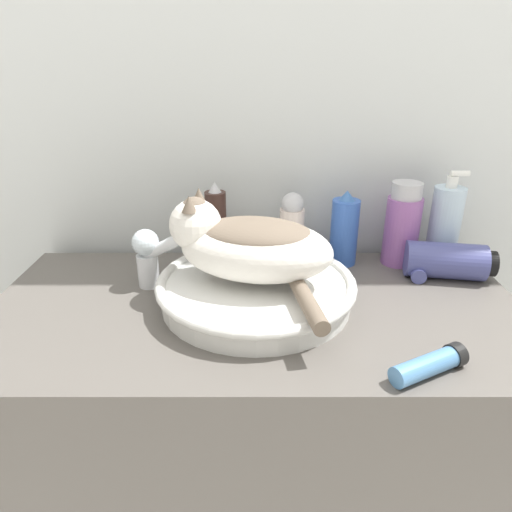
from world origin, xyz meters
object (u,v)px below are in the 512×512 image
at_px(spray_bottle_trigger, 345,230).
at_px(mouthwash_bottle, 403,226).
at_px(hairspray_can_black, 217,227).
at_px(soap_pump_bottle, 445,225).
at_px(faucet, 151,253).
at_px(hair_dryer, 445,261).
at_px(lotion_bottle_white, 292,229).
at_px(cream_tube, 430,365).
at_px(cat, 248,244).

bearing_deg(spray_bottle_trigger, mouthwash_bottle, 0.00).
xyz_separation_m(spray_bottle_trigger, hairspray_can_black, (-0.29, 0.00, 0.01)).
distance_m(mouthwash_bottle, soap_pump_bottle, 0.10).
height_order(faucet, hair_dryer, faucet).
height_order(mouthwash_bottle, hair_dryer, mouthwash_bottle).
distance_m(lotion_bottle_white, mouthwash_bottle, 0.25).
xyz_separation_m(lotion_bottle_white, soap_pump_bottle, (0.35, -0.00, 0.01)).
bearing_deg(soap_pump_bottle, mouthwash_bottle, 180.00).
xyz_separation_m(spray_bottle_trigger, soap_pump_bottle, (0.23, 0.00, 0.01)).
height_order(soap_pump_bottle, cream_tube, soap_pump_bottle).
relative_size(lotion_bottle_white, mouthwash_bottle, 0.88).
bearing_deg(hairspray_can_black, faucet, -136.50).
distance_m(cat, hair_dryer, 0.44).
height_order(spray_bottle_trigger, hairspray_can_black, hairspray_can_black).
height_order(lotion_bottle_white, hair_dryer, lotion_bottle_white).
xyz_separation_m(cat, spray_bottle_trigger, (0.22, 0.18, -0.04)).
bearing_deg(soap_pump_bottle, lotion_bottle_white, 180.00).
xyz_separation_m(cat, hairspray_can_black, (-0.07, 0.18, -0.03)).
bearing_deg(faucet, hair_dryer, 21.28).
relative_size(soap_pump_bottle, cream_tube, 1.63).
xyz_separation_m(spray_bottle_trigger, mouthwash_bottle, (0.13, 0.00, 0.01)).
bearing_deg(soap_pump_bottle, spray_bottle_trigger, 180.00).
bearing_deg(faucet, cat, -0.77).
height_order(lotion_bottle_white, soap_pump_bottle, soap_pump_bottle).
distance_m(spray_bottle_trigger, hairspray_can_black, 0.29).
height_order(cat, faucet, cat).
relative_size(lotion_bottle_white, spray_bottle_trigger, 0.97).
xyz_separation_m(lotion_bottle_white, cream_tube, (0.18, -0.41, -0.07)).
xyz_separation_m(mouthwash_bottle, hairspray_can_black, (-0.42, 0.00, -0.00)).
relative_size(spray_bottle_trigger, hairspray_can_black, 0.90).
bearing_deg(hairspray_can_black, hair_dryer, -8.77).
xyz_separation_m(cat, soap_pump_bottle, (0.44, 0.18, -0.03)).
distance_m(mouthwash_bottle, hairspray_can_black, 0.42).
distance_m(hairspray_can_black, hair_dryer, 0.51).
height_order(lotion_bottle_white, hairspray_can_black, hairspray_can_black).
xyz_separation_m(cat, faucet, (-0.20, 0.07, -0.05)).
relative_size(lotion_bottle_white, hair_dryer, 0.87).
bearing_deg(faucet, lotion_bottle_white, 39.26).
relative_size(faucet, lotion_bottle_white, 0.81).
relative_size(soap_pump_bottle, hairspray_can_black, 1.13).
bearing_deg(mouthwash_bottle, cream_tube, -99.57).
height_order(cat, soap_pump_bottle, same).
xyz_separation_m(soap_pump_bottle, cream_tube, (-0.16, -0.41, -0.08)).
relative_size(cat, faucet, 2.35).
bearing_deg(hair_dryer, hairspray_can_black, -179.17).
height_order(cat, spray_bottle_trigger, cat).
height_order(cat, lotion_bottle_white, cat).
xyz_separation_m(spray_bottle_trigger, hair_dryer, (0.21, -0.08, -0.04)).
distance_m(cream_tube, hair_dryer, 0.36).
relative_size(faucet, cream_tube, 1.03).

